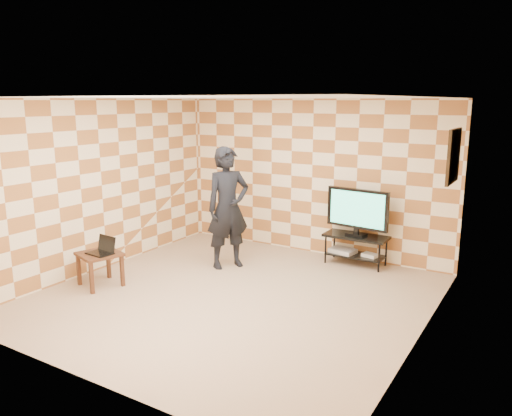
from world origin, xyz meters
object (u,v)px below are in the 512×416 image
object	(u,v)px
tv_stand	(356,243)
tv	(357,210)
side_table	(100,259)
person	(228,208)

from	to	relation	value
tv_stand	tv	world-z (taller)	tv
side_table	tv	bearing A→B (deg)	45.01
tv_stand	person	xyz separation A→B (m)	(-1.75, -1.17, 0.61)
tv	person	bearing A→B (deg)	-146.34
side_table	person	distance (m)	2.11
tv_stand	tv	bearing A→B (deg)	-83.13
side_table	person	xyz separation A→B (m)	(1.11, 1.70, 0.57)
side_table	person	bearing A→B (deg)	56.77
tv_stand	side_table	distance (m)	4.05
tv_stand	person	world-z (taller)	person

